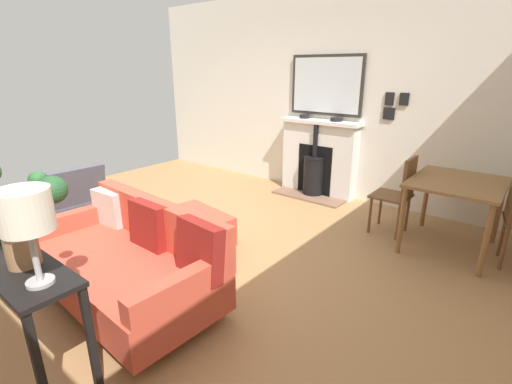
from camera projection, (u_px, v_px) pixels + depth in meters
ground_plane at (178, 247)px, 3.93m from camera, size 5.37×6.21×0.01m
wall_left at (312, 95)px, 5.45m from camera, size 0.12×6.21×2.89m
fireplace at (318, 161)px, 5.43m from camera, size 0.56×1.22×1.12m
mirror_over_mantel at (326, 85)px, 5.17m from camera, size 0.04×1.11×0.83m
mantel_bowl_near at (304, 116)px, 5.41m from camera, size 0.15×0.15×0.06m
mantel_bowl_far at (336, 119)px, 5.11m from camera, size 0.16×0.16×0.05m
sofa at (130, 260)px, 2.97m from camera, size 0.96×1.80×0.80m
ottoman at (191, 229)px, 3.77m from camera, size 0.74×0.84×0.39m
armchair_accent at (74, 197)px, 4.14m from camera, size 0.71×0.63×0.81m
console_table at (7, 268)px, 2.27m from camera, size 0.34×1.44×0.75m
table_lamp_far_end at (26, 213)px, 1.79m from camera, size 0.26×0.26×0.52m
potted_plant at (10, 203)px, 1.96m from camera, size 0.52×0.50×0.67m
dining_table at (456, 190)px, 3.70m from camera, size 0.98×0.84×0.75m
dining_chair_near_fireplace at (400, 190)px, 4.06m from camera, size 0.40×0.40×0.91m
photo_gallery_row at (394, 105)px, 4.67m from camera, size 0.02×0.30×0.34m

